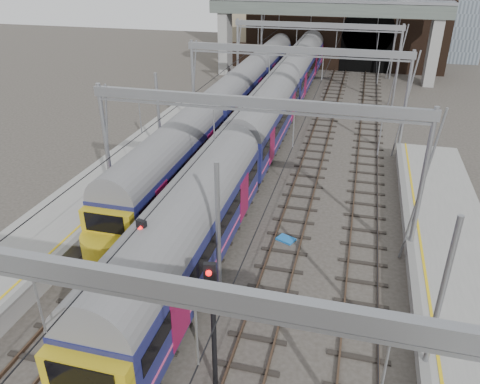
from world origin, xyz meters
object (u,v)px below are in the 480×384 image
(signal_near_left, at_px, (147,264))
(relay_cabinet, at_px, (91,295))
(train_second, at_px, (235,97))
(signal_near_centre, at_px, (213,313))
(train_main, at_px, (284,90))

(signal_near_left, distance_m, relay_cabinet, 4.38)
(train_second, xyz_separation_m, signal_near_centre, (7.03, -28.83, 0.97))
(signal_near_left, bearing_deg, signal_near_centre, -16.94)
(signal_near_centre, xyz_separation_m, relay_cabinet, (-6.57, 2.80, -2.85))
(train_main, distance_m, signal_near_left, 29.48)
(train_second, height_order, signal_near_centre, signal_near_centre)
(train_second, height_order, relay_cabinet, train_second)
(train_main, relative_size, relay_cabinet, 63.79)
(train_second, bearing_deg, signal_near_centre, -76.30)
(signal_near_left, bearing_deg, relay_cabinet, -177.28)
(train_main, xyz_separation_m, signal_near_left, (-0.24, -29.47, 0.71))
(train_main, relative_size, signal_near_centre, 12.67)
(signal_near_centre, bearing_deg, train_main, 83.62)
(signal_near_left, xyz_separation_m, relay_cabinet, (-3.30, 0.74, -2.78))
(train_main, distance_m, train_second, 4.83)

